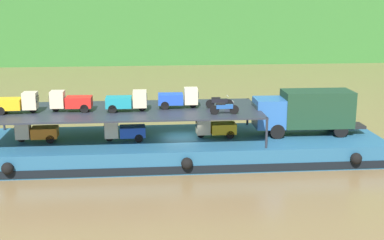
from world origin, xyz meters
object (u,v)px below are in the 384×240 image
object	(u,v)px
mini_truck_upper_stern	(17,103)
mini_truck_upper_bow	(179,98)
mini_truck_lower_stern	(36,132)
mini_truck_lower_mid	(215,127)
mini_truck_lower_aft	(124,131)
mini_truck_upper_mid	(70,101)
mini_truck_upper_fore	(127,101)
motorcycle_upper_port	(224,108)
motorcycle_upper_centre	(219,102)
cargo_barge	(182,148)
covered_lorry	(306,111)

from	to	relation	value
mini_truck_upper_stern	mini_truck_upper_bow	size ratio (longest dim) A/B	0.99
mini_truck_lower_stern	mini_truck_lower_mid	world-z (taller)	same
mini_truck_lower_aft	mini_truck_upper_stern	bearing A→B (deg)	178.20
mini_truck_lower_stern	mini_truck_upper_mid	xyz separation A→B (m)	(2.33, 0.19, 2.00)
mini_truck_lower_aft	mini_truck_upper_fore	distance (m)	2.02
motorcycle_upper_port	mini_truck_lower_stern	bearing A→B (deg)	172.30
mini_truck_upper_mid	mini_truck_upper_bow	bearing A→B (deg)	3.42
mini_truck_lower_aft	motorcycle_upper_centre	size ratio (longest dim) A/B	1.46
mini_truck_lower_aft	cargo_barge	bearing A→B (deg)	7.61
mini_truck_upper_bow	motorcycle_upper_centre	bearing A→B (deg)	-7.51
mini_truck_lower_stern	mini_truck_upper_fore	bearing A→B (deg)	-1.16
mini_truck_lower_mid	mini_truck_upper_stern	xyz separation A→B (m)	(-13.12, -0.13, 2.00)
mini_truck_upper_stern	mini_truck_upper_mid	xyz separation A→B (m)	(3.40, 0.27, 0.00)
mini_truck_upper_bow	cargo_barge	bearing A→B (deg)	-61.76
motorcycle_upper_port	mini_truck_lower_aft	bearing A→B (deg)	168.05
mini_truck_lower_mid	mini_truck_upper_stern	world-z (taller)	mini_truck_upper_stern
mini_truck_upper_mid	motorcycle_upper_port	distance (m)	10.25
cargo_barge	mini_truck_upper_stern	bearing A→B (deg)	-178.36
covered_lorry	mini_truck_upper_fore	xyz separation A→B (m)	(-12.37, -0.40, 1.00)
mini_truck_lower_mid	mini_truck_upper_mid	world-z (taller)	mini_truck_upper_mid
mini_truck_lower_aft	mini_truck_lower_mid	size ratio (longest dim) A/B	1.00
motorcycle_upper_centre	motorcycle_upper_port	bearing A→B (deg)	-88.55
motorcycle_upper_port	mini_truck_upper_mid	bearing A→B (deg)	169.48
mini_truck_lower_stern	mini_truck_lower_mid	bearing A→B (deg)	0.26
covered_lorry	mini_truck_upper_bow	world-z (taller)	mini_truck_upper_bow
cargo_barge	motorcycle_upper_port	xyz separation A→B (m)	(2.59, -1.92, 3.18)
mini_truck_upper_fore	motorcycle_upper_centre	size ratio (longest dim) A/B	1.45
mini_truck_lower_mid	mini_truck_upper_bow	xyz separation A→B (m)	(-2.46, 0.57, 2.00)
mini_truck_lower_stern	mini_truck_upper_bow	bearing A→B (deg)	3.74
mini_truck_lower_stern	mini_truck_upper_fore	world-z (taller)	mini_truck_upper_fore
covered_lorry	mini_truck_lower_mid	size ratio (longest dim) A/B	2.85
mini_truck_lower_mid	mini_truck_upper_fore	world-z (taller)	mini_truck_upper_fore
mini_truck_lower_aft	mini_truck_upper_stern	world-z (taller)	mini_truck_upper_stern
mini_truck_upper_stern	mini_truck_lower_stern	bearing A→B (deg)	3.91
mini_truck_upper_bow	covered_lorry	bearing A→B (deg)	-2.26
cargo_barge	motorcycle_upper_port	world-z (taller)	motorcycle_upper_port
covered_lorry	mini_truck_lower_mid	distance (m)	6.50
covered_lorry	mini_truck_upper_bow	bearing A→B (deg)	177.74
mini_truck_lower_stern	mini_truck_upper_fore	xyz separation A→B (m)	(6.11, -0.12, 2.00)
cargo_barge	mini_truck_lower_mid	distance (m)	2.68
mini_truck_upper_fore	motorcycle_upper_port	size ratio (longest dim) A/B	1.45
mini_truck_lower_stern	mini_truck_upper_mid	bearing A→B (deg)	4.72
mini_truck_lower_aft	mini_truck_upper_stern	distance (m)	7.20
cargo_barge	mini_truck_lower_mid	bearing A→B (deg)	-4.71
mini_truck_upper_mid	motorcycle_upper_centre	distance (m)	10.03
motorcycle_upper_port	motorcycle_upper_centre	xyz separation A→B (m)	(-0.05, 1.94, 0.00)
mini_truck_upper_mid	mini_truck_upper_stern	bearing A→B (deg)	-175.54
mini_truck_lower_stern	mini_truck_lower_mid	size ratio (longest dim) A/B	1.00
covered_lorry	motorcycle_upper_centre	bearing A→B (deg)	-179.89
covered_lorry	mini_truck_lower_aft	size ratio (longest dim) A/B	2.84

